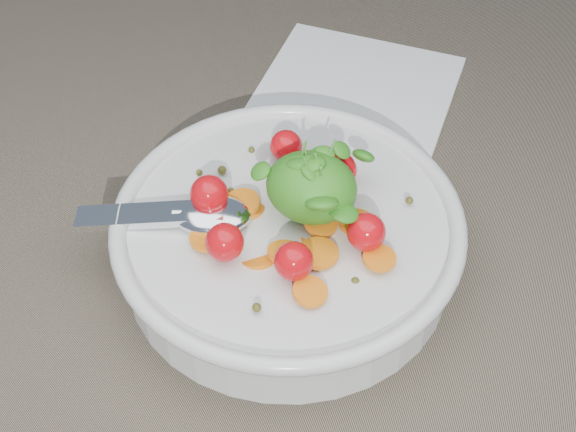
% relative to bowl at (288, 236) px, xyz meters
% --- Properties ---
extents(ground, '(6.00, 6.00, 0.00)m').
position_rel_bowl_xyz_m(ground, '(-0.02, 0.02, -0.03)').
color(ground, '#7A6D57').
rests_on(ground, ground).
extents(bowl, '(0.28, 0.26, 0.11)m').
position_rel_bowl_xyz_m(bowl, '(0.00, 0.00, 0.00)').
color(bowl, silver).
rests_on(bowl, ground).
extents(napkin, '(0.18, 0.16, 0.01)m').
position_rel_bowl_xyz_m(napkin, '(-0.01, 0.22, -0.03)').
color(napkin, white).
rests_on(napkin, ground).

